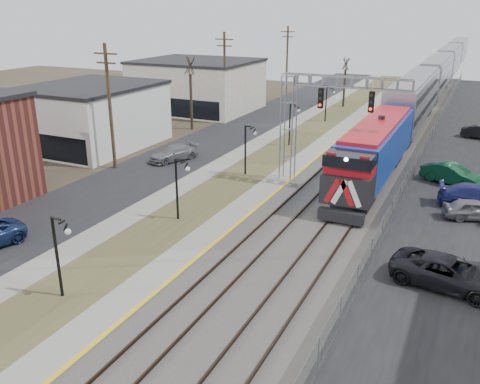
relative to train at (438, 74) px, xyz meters
The scene contains 20 objects.
street_west 45.56m from the train, 111.96° to the right, with size 7.00×120.00×0.04m, color black.
sidewalk 44.08m from the train, 106.51° to the right, with size 2.00×120.00×0.08m, color gray.
grass_median 43.33m from the train, 102.70° to the right, with size 4.00×120.00×0.06m, color #424524.
platform 42.76m from the train, 98.76° to the right, with size 2.00×120.00×0.24m, color gray.
ballast_bed 42.29m from the train, 92.04° to the right, with size 8.00×120.00×0.20m, color #595651.
platform_edge 42.63m from the train, 97.59° to the right, with size 0.24×120.00×0.01m, color gold.
track_near 42.40m from the train, 94.74° to the right, with size 1.58×120.00×0.15m.
track_far 42.26m from the train, 90.00° to the right, with size 1.58×120.00×0.15m.
train is the anchor object (origin of this frame).
signal_gantry 49.44m from the train, 94.97° to the right, with size 9.00×1.07×8.15m.
lampposts 59.65m from the train, 99.16° to the right, with size 0.14×62.14×4.00m.
utility_poles 55.91m from the train, 110.97° to the right, with size 0.28×80.28×10.00m.
fence 42.31m from the train, 86.34° to the right, with size 0.04×120.00×1.60m, color gray.
buildings_west 59.23m from the train, 116.58° to the right, with size 14.00×67.00×7.00m.
bare_trees 42.35m from the train, 115.40° to the right, with size 12.30×42.30×5.95m.
car_lot_c 61.01m from the train, 83.94° to the right, with size 2.44×5.30×1.47m, color black.
car_lot_d 49.55m from the train, 81.30° to the right, with size 2.13×5.23×1.52m, color navy.
car_lot_e 51.74m from the train, 81.93° to the right, with size 1.52×3.78×1.29m, color slate.
car_lot_f 44.99m from the train, 82.98° to the right, with size 1.60×4.59×1.51m, color #0C3D23.
car_street_b 51.17m from the train, 109.15° to the right, with size 1.83×4.51×1.31m, color slate.
Camera 1 is at (12.17, -6.83, 12.60)m, focal length 38.00 mm.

